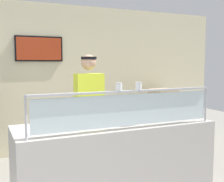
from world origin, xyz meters
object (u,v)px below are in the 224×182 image
object	(u,v)px
pizza_tray	(121,121)
pizza_server	(120,120)
pizza_box_stack	(163,97)
worker_figure	(90,109)
parmesan_shaker	(119,87)
pepper_flake_shaker	(139,87)

from	to	relation	value
pizza_tray	pizza_server	world-z (taller)	pizza_server
pizza_box_stack	pizza_server	bearing A→B (deg)	-135.48
pizza_server	pizza_box_stack	xyz separation A→B (m)	(1.84, 1.81, -0.02)
pizza_box_stack	pizza_tray	bearing A→B (deg)	-135.37
worker_figure	pizza_server	bearing A→B (deg)	-83.48
parmesan_shaker	pepper_flake_shaker	world-z (taller)	parmesan_shaker
pizza_server	parmesan_shaker	xyz separation A→B (m)	(-0.16, -0.30, 0.41)
worker_figure	pizza_tray	bearing A→B (deg)	-81.23
worker_figure	pizza_box_stack	distance (m)	2.19
parmesan_shaker	worker_figure	xyz separation A→B (m)	(0.07, 1.07, -0.39)
pizza_tray	pizza_server	size ratio (longest dim) A/B	1.44
pizza_box_stack	worker_figure	bearing A→B (deg)	-151.68
pizza_tray	pizza_box_stack	world-z (taller)	pizza_box_stack
worker_figure	pizza_box_stack	xyz separation A→B (m)	(1.93, 1.04, -0.04)
pizza_server	parmesan_shaker	bearing A→B (deg)	-103.16
parmesan_shaker	pepper_flake_shaker	size ratio (longest dim) A/B	1.02
pepper_flake_shaker	parmesan_shaker	bearing A→B (deg)	-180.00
pepper_flake_shaker	worker_figure	xyz separation A→B (m)	(-0.16, 1.07, -0.39)
worker_figure	pizza_box_stack	world-z (taller)	worker_figure
parmesan_shaker	pepper_flake_shaker	xyz separation A→B (m)	(0.23, 0.00, -0.00)
worker_figure	pizza_box_stack	bearing A→B (deg)	28.32
pizza_box_stack	pepper_flake_shaker	bearing A→B (deg)	-129.92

